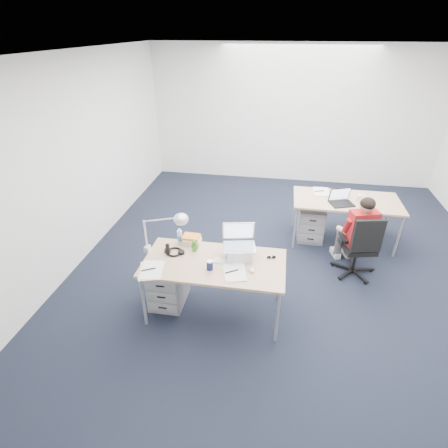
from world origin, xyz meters
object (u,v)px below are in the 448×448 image
object	(u,v)px
dark_laptop	(343,197)
silver_laptop	(239,243)
desk_near	(214,265)
bear_figurine	(195,245)
book_stack	(192,239)
drawer_pedestal_far	(311,222)
desk_far	(346,202)
seated_person	(356,232)
desk_lamp	(159,232)
drawer_pedestal_near	(168,284)
wireless_keyboard	(224,262)
headphones	(174,251)
cordless_phone	(168,249)
office_chair	(356,258)
water_bottle	(180,236)
computer_mouse	(252,270)
can_koozie	(210,265)
far_cup	(359,198)
sunglasses	(271,258)

from	to	relation	value
dark_laptop	silver_laptop	bearing A→B (deg)	-149.17
desk_near	bear_figurine	distance (m)	0.35
book_stack	drawer_pedestal_far	bearing A→B (deg)	45.83
desk_near	desk_far	xyz separation A→B (m)	(1.70, 1.94, 0.00)
seated_person	desk_lamp	size ratio (longest dim) A/B	2.06
drawer_pedestal_near	wireless_keyboard	size ratio (longest dim) A/B	2.24
headphones	dark_laptop	bearing A→B (deg)	42.11
seated_person	cordless_phone	world-z (taller)	seated_person
desk_lamp	headphones	bearing A→B (deg)	-12.77
cordless_phone	desk_lamp	world-z (taller)	desk_lamp
office_chair	wireless_keyboard	bearing A→B (deg)	-160.59
drawer_pedestal_near	desk_lamp	size ratio (longest dim) A/B	0.98
drawer_pedestal_near	headphones	distance (m)	0.49
desk_near	dark_laptop	xyz separation A→B (m)	(1.60, 1.76, 0.17)
headphones	water_bottle	xyz separation A→B (m)	(0.01, 0.22, 0.08)
drawer_pedestal_far	silver_laptop	size ratio (longest dim) A/B	1.42
office_chair	water_bottle	size ratio (longest dim) A/B	4.75
office_chair	computer_mouse	bearing A→B (deg)	-151.83
can_koozie	headphones	bearing A→B (deg)	152.86
water_bottle	dark_laptop	world-z (taller)	dark_laptop
silver_laptop	cordless_phone	xyz separation A→B (m)	(-0.82, -0.08, -0.12)
computer_mouse	office_chair	bearing A→B (deg)	23.13
desk_near	far_cup	size ratio (longest dim) A/B	14.52
drawer_pedestal_near	book_stack	bearing A→B (deg)	47.36
water_bottle	wireless_keyboard	bearing A→B (deg)	-26.72
cordless_phone	wireless_keyboard	bearing A→B (deg)	-0.14
drawer_pedestal_near	bear_figurine	size ratio (longest dim) A/B	3.81
far_cup	desk_lamp	bearing A→B (deg)	-144.09
can_koozie	book_stack	xyz separation A→B (m)	(-0.33, 0.49, -0.01)
seated_person	silver_laptop	xyz separation A→B (m)	(-1.48, -1.08, 0.35)
silver_laptop	bear_figurine	bearing A→B (deg)	162.52
wireless_keyboard	headphones	world-z (taller)	headphones
office_chair	headphones	bearing A→B (deg)	-169.80
desk_lamp	computer_mouse	bearing A→B (deg)	-29.11
wireless_keyboard	dark_laptop	size ratio (longest dim) A/B	0.74
seated_person	sunglasses	world-z (taller)	seated_person
desk_near	silver_laptop	world-z (taller)	silver_laptop
desk_far	desk_lamp	xyz separation A→B (m)	(-2.35, -1.85, 0.33)
wireless_keyboard	cordless_phone	size ratio (longest dim) A/B	1.66
silver_laptop	office_chair	bearing A→B (deg)	19.64
desk_far	drawer_pedestal_far	distance (m)	0.64
office_chair	far_cup	size ratio (longest dim) A/B	8.67
desk_far	dark_laptop	world-z (taller)	dark_laptop
seated_person	computer_mouse	xyz separation A→B (m)	(-1.31, -1.32, 0.17)
headphones	book_stack	distance (m)	0.29
desk_far	cordless_phone	distance (m)	2.94
bear_figurine	desk_lamp	size ratio (longest dim) A/B	0.26
drawer_pedestal_near	wireless_keyboard	world-z (taller)	wireless_keyboard
can_koozie	desk_lamp	distance (m)	0.71
seated_person	drawer_pedestal_far	size ratio (longest dim) A/B	2.10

